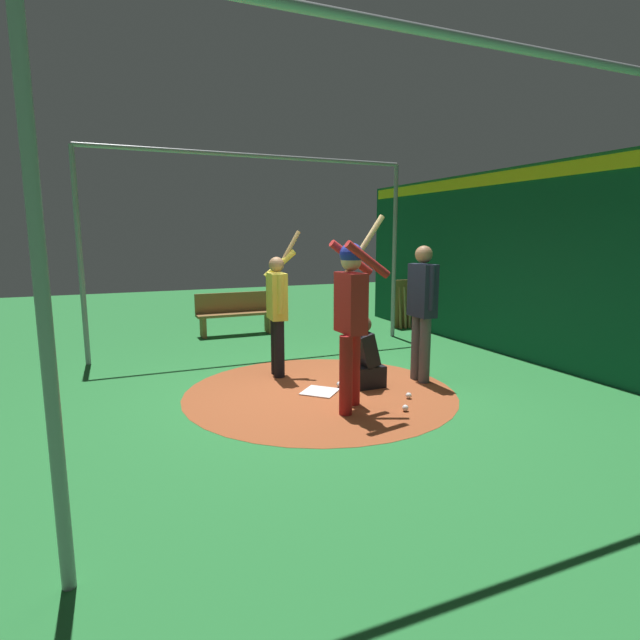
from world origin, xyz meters
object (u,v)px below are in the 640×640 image
at_px(bat_rack, 406,305).
at_px(baseball_0, 409,395).
at_px(bench, 236,313).
at_px(baseball_1, 405,408).
at_px(umpire, 422,305).
at_px(visitor, 278,308).
at_px(batter, 351,308).
at_px(baseball_2, 339,384).
at_px(home_plate, 320,391).
at_px(catcher, 364,359).

relative_size(bat_rack, baseball_0, 14.20).
xyz_separation_m(bench, baseball_1, (-0.67, 5.26, -0.40)).
bearing_deg(umpire, visitor, -30.95).
height_order(visitor, bench, visitor).
relative_size(umpire, baseball_1, 25.25).
height_order(bat_rack, baseball_0, bat_rack).
distance_m(batter, baseball_1, 1.31).
xyz_separation_m(batter, baseball_2, (-0.25, -0.81, -1.15)).
xyz_separation_m(home_plate, bat_rack, (-3.54, -3.47, 0.48)).
distance_m(catcher, baseball_1, 1.11).
xyz_separation_m(batter, bat_rack, (-3.47, -4.19, -0.69)).
bearing_deg(batter, baseball_0, -177.09).
xyz_separation_m(home_plate, catcher, (-0.64, -0.01, 0.36)).
height_order(bat_rack, baseball_2, bat_rack).
bearing_deg(catcher, baseball_2, -14.61).
distance_m(baseball_1, baseball_2, 1.18).
bearing_deg(baseball_0, visitor, -55.38).
bearing_deg(visitor, home_plate, 108.90).
bearing_deg(home_plate, bat_rack, -135.57).
distance_m(catcher, bench, 4.26).
relative_size(catcher, bench, 0.60).
xyz_separation_m(catcher, bat_rack, (-2.90, -3.46, 0.12)).
bearing_deg(bat_rack, baseball_2, 46.36).
height_order(catcher, baseball_0, catcher).
relative_size(home_plate, baseball_2, 5.68).
bearing_deg(batter, bat_rack, -129.59).
relative_size(home_plate, bench, 0.26).
bearing_deg(baseball_0, batter, 2.91).
xyz_separation_m(catcher, bench, (0.69, -4.20, 0.06)).
distance_m(bench, baseball_0, 5.00).
bearing_deg(umpire, catcher, -4.76).
bearing_deg(batter, baseball_1, 148.94).
relative_size(baseball_0, baseball_1, 1.00).
bearing_deg(catcher, home_plate, 1.26).
bearing_deg(visitor, umpire, 154.52).
height_order(umpire, bench, umpire).
relative_size(bench, baseball_0, 21.48).
bearing_deg(home_plate, bench, -89.36).
bearing_deg(baseball_2, bat_rack, -133.64).
bearing_deg(batter, visitor, -79.59).
distance_m(bat_rack, baseball_1, 5.40).
distance_m(batter, catcher, 1.23).
distance_m(batter, umpire, 1.57).
bearing_deg(batter, catcher, -127.70).
xyz_separation_m(batter, bench, (0.12, -4.93, -0.75)).
bearing_deg(visitor, bench, -87.83).
relative_size(batter, bench, 1.41).
bearing_deg(bench, baseball_0, 101.05).
bearing_deg(baseball_2, home_plate, 16.75).
relative_size(bat_rack, baseball_1, 14.20).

